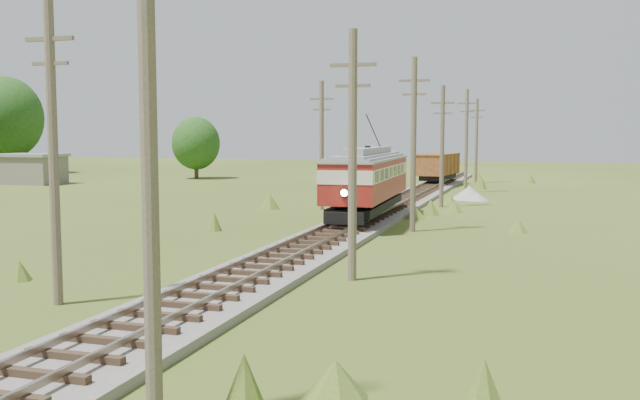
% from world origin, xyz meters
% --- Properties ---
extents(railbed_main, '(3.60, 96.00, 0.57)m').
position_xyz_m(railbed_main, '(0.00, 34.00, 0.19)').
color(railbed_main, '#605B54').
rests_on(railbed_main, ground).
extents(streetcar, '(3.37, 12.43, 5.64)m').
position_xyz_m(streetcar, '(0.00, 34.30, 2.63)').
color(streetcar, black).
rests_on(streetcar, ground).
extents(gondola, '(3.45, 8.08, 2.60)m').
position_xyz_m(gondola, '(0.00, 64.72, 1.97)').
color(gondola, black).
rests_on(gondola, ground).
extents(gravel_pile, '(2.90, 3.08, 1.05)m').
position_xyz_m(gravel_pile, '(4.43, 50.26, 0.49)').
color(gravel_pile, gray).
rests_on(gravel_pile, ground).
extents(utility_pole_r_1, '(0.30, 0.30, 8.80)m').
position_xyz_m(utility_pole_r_1, '(3.10, 5.00, 4.40)').
color(utility_pole_r_1, brown).
rests_on(utility_pole_r_1, ground).
extents(utility_pole_r_2, '(1.60, 0.30, 8.60)m').
position_xyz_m(utility_pole_r_2, '(3.30, 18.00, 4.42)').
color(utility_pole_r_2, brown).
rests_on(utility_pole_r_2, ground).
extents(utility_pole_r_3, '(1.60, 0.30, 9.00)m').
position_xyz_m(utility_pole_r_3, '(3.20, 31.00, 4.63)').
color(utility_pole_r_3, brown).
rests_on(utility_pole_r_3, ground).
extents(utility_pole_r_4, '(1.60, 0.30, 8.40)m').
position_xyz_m(utility_pole_r_4, '(3.00, 44.00, 4.32)').
color(utility_pole_r_4, brown).
rests_on(utility_pole_r_4, ground).
extents(utility_pole_r_5, '(1.60, 0.30, 8.90)m').
position_xyz_m(utility_pole_r_5, '(3.40, 57.00, 4.58)').
color(utility_pole_r_5, brown).
rests_on(utility_pole_r_5, ground).
extents(utility_pole_r_6, '(1.60, 0.30, 8.70)m').
position_xyz_m(utility_pole_r_6, '(3.20, 70.00, 4.47)').
color(utility_pole_r_6, brown).
rests_on(utility_pole_r_6, ground).
extents(utility_pole_l_a, '(1.60, 0.30, 9.00)m').
position_xyz_m(utility_pole_l_a, '(-4.20, 12.00, 4.63)').
color(utility_pole_l_a, brown).
rests_on(utility_pole_l_a, ground).
extents(utility_pole_l_b, '(1.60, 0.30, 8.60)m').
position_xyz_m(utility_pole_l_b, '(-4.50, 40.00, 4.42)').
color(utility_pole_l_b, brown).
rests_on(utility_pole_l_b, ground).
extents(tree_left_5, '(9.66, 9.66, 12.44)m').
position_xyz_m(tree_left_5, '(-56.00, 70.00, 7.12)').
color(tree_left_5, '#38281C').
rests_on(tree_left_5, ground).
extents(tree_mid_a, '(5.46, 5.46, 7.03)m').
position_xyz_m(tree_mid_a, '(-28.00, 68.00, 4.02)').
color(tree_mid_a, '#38281C').
rests_on(tree_mid_a, ground).
extents(shed, '(6.40, 4.40, 3.10)m').
position_xyz_m(shed, '(-40.00, 55.00, 1.57)').
color(shed, slate).
rests_on(shed, ground).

